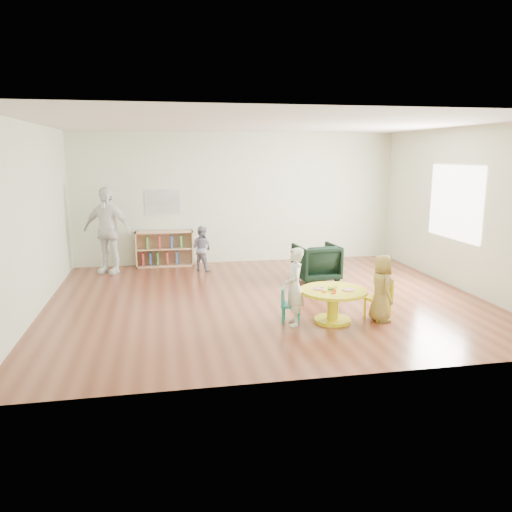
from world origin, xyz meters
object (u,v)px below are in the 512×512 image
(kid_chair_left, at_px, (289,304))
(child_left, at_px, (294,287))
(bookshelf, at_px, (164,249))
(adult_caretaker, at_px, (107,230))
(toddler, at_px, (202,248))
(child_right, at_px, (381,288))
(kid_chair_right, at_px, (380,297))
(activity_table, at_px, (333,299))
(armchair, at_px, (316,262))

(kid_chair_left, xyz_separation_m, child_left, (0.05, -0.12, 0.28))
(kid_chair_left, bearing_deg, child_left, 41.51)
(kid_chair_left, height_order, bookshelf, bookshelf)
(bookshelf, distance_m, child_left, 4.50)
(bookshelf, xyz_separation_m, adult_caretaker, (-1.10, -0.43, 0.50))
(toddler, bearing_deg, child_right, 159.85)
(child_left, distance_m, child_right, 1.26)
(kid_chair_right, height_order, child_right, child_right)
(activity_table, distance_m, adult_caretaker, 5.06)
(armchair, bearing_deg, kid_chair_left, 58.00)
(bookshelf, bearing_deg, child_right, -54.68)
(bookshelf, height_order, armchair, bookshelf)
(activity_table, distance_m, kid_chair_right, 0.73)
(bookshelf, bearing_deg, armchair, -33.05)
(activity_table, bearing_deg, child_left, -178.26)
(bookshelf, height_order, adult_caretaker, adult_caretaker)
(kid_chair_right, bearing_deg, child_left, 68.88)
(armchair, height_order, adult_caretaker, adult_caretaker)
(child_right, distance_m, adult_caretaker, 5.59)
(child_right, bearing_deg, bookshelf, 34.34)
(kid_chair_left, relative_size, child_right, 0.52)
(activity_table, bearing_deg, adult_caretaker, 132.64)
(toddler, bearing_deg, child_left, 143.69)
(activity_table, xyz_separation_m, toddler, (-1.56, 3.55, 0.13))
(kid_chair_right, distance_m, child_right, 0.22)
(activity_table, bearing_deg, kid_chair_right, 3.42)
(kid_chair_left, relative_size, bookshelf, 0.42)
(toddler, bearing_deg, kid_chair_right, 161.37)
(child_left, bearing_deg, adult_caretaker, -134.95)
(armchair, distance_m, child_left, 2.57)
(activity_table, distance_m, armchair, 2.36)
(activity_table, xyz_separation_m, adult_caretaker, (-3.41, 3.70, 0.54))
(bookshelf, distance_m, armchair, 3.34)
(activity_table, height_order, bookshelf, bookshelf)
(child_left, relative_size, adult_caretaker, 0.63)
(kid_chair_left, xyz_separation_m, adult_caretaker, (-2.79, 3.60, 0.59))
(child_right, relative_size, toddler, 1.05)
(kid_chair_left, bearing_deg, child_right, 101.44)
(activity_table, relative_size, adult_caretaker, 0.55)
(child_right, bearing_deg, kid_chair_left, 80.63)
(child_left, relative_size, child_right, 1.14)
(kid_chair_right, bearing_deg, bookshelf, 12.82)
(kid_chair_right, xyz_separation_m, child_left, (-1.30, -0.06, 0.23))
(adult_caretaker, bearing_deg, kid_chair_right, -17.77)
(child_right, xyz_separation_m, toddler, (-2.23, 3.64, -0.02))
(kid_chair_right, bearing_deg, adult_caretaker, 24.70)
(kid_chair_left, bearing_deg, adult_caretaker, -122.42)
(child_right, bearing_deg, kid_chair_right, -21.79)
(bookshelf, bearing_deg, adult_caretaker, -158.58)
(kid_chair_left, bearing_deg, armchair, 173.16)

